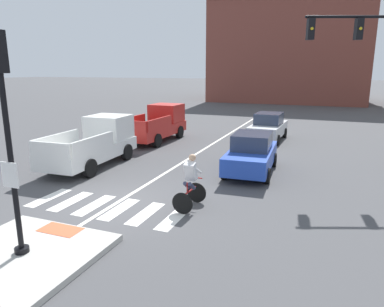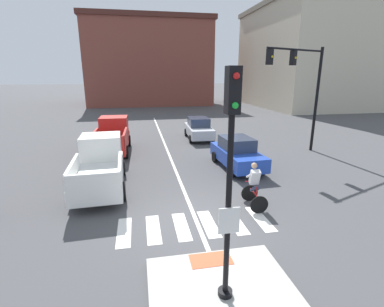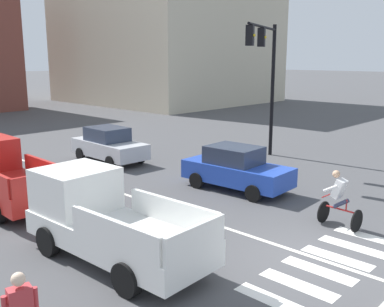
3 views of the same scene
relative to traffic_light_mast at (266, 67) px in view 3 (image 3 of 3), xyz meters
name	(u,v)px [view 3 (image 3 of 3)]	position (x,y,z in m)	size (l,w,h in m)	color
ground_plane	(314,259)	(-8.05, -7.09, -4.46)	(300.00, 300.00, 0.00)	#474749
crosswalk_stripe_a	(275,301)	(-10.36, -7.47, -4.45)	(0.44, 1.80, 0.01)	silver
crosswalk_stripe_b	(298,285)	(-9.44, -7.47, -4.45)	(0.44, 1.80, 0.01)	silver
crosswalk_stripe_c	(319,270)	(-8.51, -7.47, -4.45)	(0.44, 1.80, 0.01)	silver
crosswalk_stripe_d	(337,258)	(-7.59, -7.47, -4.45)	(0.44, 1.80, 0.01)	silver
crosswalk_stripe_e	(353,247)	(-6.67, -7.47, -4.45)	(0.44, 1.80, 0.01)	silver
crosswalk_stripe_f	(367,237)	(-5.74, -7.47, -4.45)	(0.44, 1.80, 0.01)	silver
lane_centre_line	(88,182)	(-7.96, 2.91, -4.45)	(0.14, 28.00, 0.01)	silver
traffic_light_mast	(266,67)	(0.00, 0.00, 0.00)	(4.46, 1.89, 6.43)	black
building_corner_left	(166,34)	(17.90, 25.75, 3.03)	(18.90, 20.49, 14.93)	beige
car_silver_eastbound_far	(109,145)	(-5.20, 5.24, -3.65)	(1.95, 4.15, 1.64)	silver
car_blue_eastbound_mid	(236,168)	(-4.67, -2.00, -3.65)	(2.01, 4.18, 1.64)	#2347B7
pickup_truck_red_westbound_far	(1,175)	(-11.41, 2.84, -3.48)	(2.16, 5.15, 2.08)	red
pickup_truck_white_westbound_near	(104,219)	(-11.49, -3.21, -3.48)	(2.22, 5.18, 2.08)	white
cyclist	(339,198)	(-5.61, -6.50, -3.59)	(0.72, 1.12, 1.68)	black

